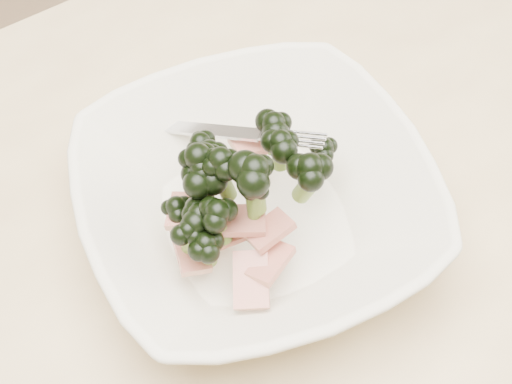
# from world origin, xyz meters

# --- Properties ---
(dining_table) EXTENTS (1.20, 0.80, 0.75)m
(dining_table) POSITION_xyz_m (0.00, 0.00, 0.65)
(dining_table) COLOR tan
(dining_table) RESTS_ON ground
(broccoli_dish) EXTENTS (0.36, 0.36, 0.13)m
(broccoli_dish) POSITION_xyz_m (0.08, 0.03, 0.79)
(broccoli_dish) COLOR beige
(broccoli_dish) RESTS_ON dining_table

